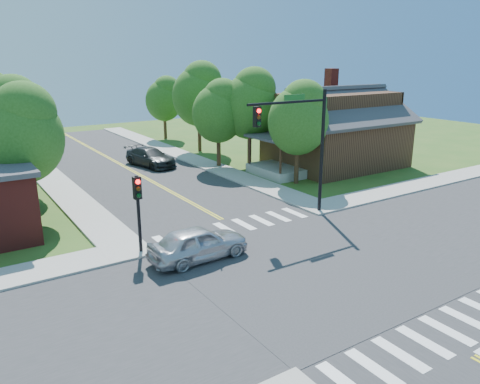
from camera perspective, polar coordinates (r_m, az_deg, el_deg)
ground at (r=20.96m, az=8.60°, el=-9.22°), size 100.00×100.00×0.00m
road_ns at (r=20.95m, az=8.60°, el=-9.17°), size 10.00×90.00×0.04m
road_ew at (r=20.95m, az=8.60°, el=-9.16°), size 90.00×10.00×0.04m
intersection_patch at (r=20.96m, az=8.60°, el=-9.22°), size 10.20×10.20×0.06m
sidewalk_ne at (r=42.26m, az=10.49°, el=3.82°), size 40.00×40.00×0.14m
crosswalk_north at (r=25.50m, az=-0.67°, el=-4.20°), size 8.85×2.00×0.01m
crosswalk_south at (r=17.43m, az=22.76°, el=-15.86°), size 8.85×2.00×0.01m
centerline at (r=20.94m, az=8.60°, el=-9.11°), size 0.30×90.00×0.01m
signal_mast_ne at (r=26.06m, az=7.35°, el=7.05°), size 5.30×0.42×7.20m
signal_pole_nw at (r=21.76m, az=-12.33°, el=-0.94°), size 0.34×0.42×3.80m
house_ne at (r=40.09m, az=11.55°, el=7.84°), size 13.05×8.80×7.11m
tree_e_a at (r=33.60m, az=7.29°, el=9.15°), size 4.39×4.17×7.46m
tree_e_b at (r=38.76m, az=1.34°, el=10.92°), size 4.82×4.58×8.19m
tree_e_c at (r=45.51m, az=-4.96°, el=12.00°), size 5.07×4.82×8.62m
tree_e_d at (r=53.29m, az=-9.16°, el=11.29°), size 4.09×3.89×6.96m
tree_w_a at (r=27.90m, az=-25.09°, el=6.73°), size 4.55×4.33×7.74m
tree_w_b at (r=34.25m, az=-26.05°, el=8.27°), size 4.64×4.41×7.89m
tree_house at (r=38.57m, az=-2.53°, el=10.00°), size 4.29×4.08×7.30m
tree_bldg at (r=33.13m, az=-25.43°, el=7.33°), size 4.23×4.02×7.20m
car_silver at (r=21.34m, az=-5.09°, el=-6.31°), size 2.16×4.75×1.58m
car_dgrey at (r=40.09m, az=-10.87°, el=4.15°), size 4.37×6.15×1.52m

